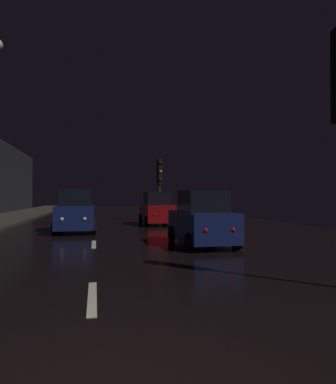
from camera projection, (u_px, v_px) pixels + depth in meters
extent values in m
cube|color=black|center=(95.00, 220.00, 27.36)|extent=(26.60, 84.00, 0.02)
cube|color=beige|center=(92.00, 297.00, 6.32)|extent=(0.16, 2.20, 0.01)
cube|color=beige|center=(94.00, 244.00, 13.36)|extent=(0.16, 2.20, 0.01)
cube|color=beige|center=(94.00, 228.00, 20.44)|extent=(0.16, 2.20, 0.01)
cube|color=beige|center=(95.00, 220.00, 26.79)|extent=(0.16, 2.20, 0.01)
cube|color=beige|center=(95.00, 221.00, 26.01)|extent=(0.16, 2.20, 0.01)
cylinder|color=#38383A|center=(160.00, 203.00, 26.35)|extent=(0.12, 0.12, 2.76)
cube|color=black|center=(160.00, 172.00, 26.39)|extent=(0.38, 0.40, 1.90)
sphere|color=black|center=(161.00, 163.00, 26.23)|extent=(0.22, 0.22, 0.22)
sphere|color=orange|center=(161.00, 172.00, 26.22)|extent=(0.22, 0.22, 0.22)
sphere|color=black|center=(161.00, 180.00, 26.22)|extent=(0.22, 0.22, 0.22)
cube|color=#141E51|center=(76.00, 216.00, 18.25)|extent=(1.85, 4.31, 1.13)
cube|color=black|center=(76.00, 197.00, 18.42)|extent=(1.57, 2.16, 0.86)
cylinder|color=black|center=(93.00, 228.00, 16.95)|extent=(0.23, 0.66, 0.66)
cylinder|color=black|center=(54.00, 228.00, 16.58)|extent=(0.23, 0.66, 0.66)
cylinder|color=black|center=(94.00, 223.00, 19.91)|extent=(0.23, 0.66, 0.66)
cylinder|color=black|center=(61.00, 223.00, 19.54)|extent=(0.23, 0.66, 0.66)
sphere|color=white|center=(85.00, 219.00, 16.29)|extent=(0.18, 0.18, 0.18)
sphere|color=white|center=(62.00, 219.00, 16.08)|extent=(0.18, 0.18, 0.18)
sphere|color=red|center=(87.00, 214.00, 20.43)|extent=(0.18, 0.18, 0.18)
sphere|color=red|center=(69.00, 215.00, 20.22)|extent=(0.18, 0.18, 0.18)
cube|color=#141E51|center=(201.00, 225.00, 13.29)|extent=(1.72, 4.01, 1.05)
cube|color=black|center=(202.00, 201.00, 13.16)|extent=(1.46, 2.00, 0.80)
cylinder|color=black|center=(172.00, 233.00, 14.48)|extent=(0.21, 0.61, 0.61)
cylinder|color=black|center=(210.00, 233.00, 14.83)|extent=(0.21, 0.61, 0.61)
cylinder|color=black|center=(190.00, 242.00, 11.74)|extent=(0.21, 0.61, 0.61)
cylinder|color=black|center=(237.00, 241.00, 12.08)|extent=(0.21, 0.61, 0.61)
sphere|color=slate|center=(177.00, 222.00, 15.11)|extent=(0.17, 0.17, 0.17)
sphere|color=slate|center=(198.00, 222.00, 15.31)|extent=(0.17, 0.17, 0.17)
sphere|color=red|center=(205.00, 230.00, 11.27)|extent=(0.17, 0.17, 0.17)
sphere|color=red|center=(233.00, 230.00, 11.46)|extent=(0.17, 0.17, 0.17)
cube|color=maroon|center=(157.00, 213.00, 22.99)|extent=(1.76, 4.12, 1.08)
cube|color=black|center=(157.00, 199.00, 22.86)|extent=(1.50, 2.06, 0.82)
cylinder|color=black|center=(141.00, 219.00, 24.22)|extent=(0.22, 0.63, 0.63)
cylinder|color=black|center=(165.00, 218.00, 24.57)|extent=(0.22, 0.63, 0.63)
cylinder|color=black|center=(147.00, 221.00, 21.39)|extent=(0.22, 0.63, 0.63)
cylinder|color=black|center=(174.00, 221.00, 21.75)|extent=(0.22, 0.63, 0.63)
sphere|color=slate|center=(145.00, 212.00, 24.86)|extent=(0.18, 0.18, 0.18)
sphere|color=slate|center=(158.00, 212.00, 25.06)|extent=(0.18, 0.18, 0.18)
sphere|color=red|center=(154.00, 215.00, 20.91)|extent=(0.18, 0.18, 0.18)
sphere|color=red|center=(170.00, 214.00, 21.11)|extent=(0.18, 0.18, 0.18)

